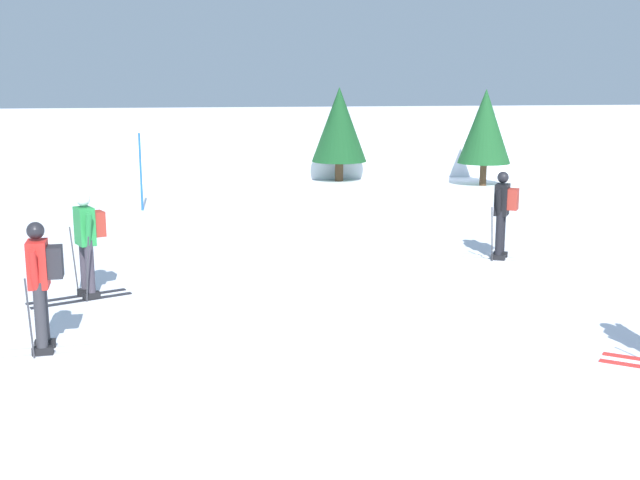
% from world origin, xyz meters
% --- Properties ---
extents(ground_plane, '(120.00, 120.00, 0.00)m').
position_xyz_m(ground_plane, '(0.00, 0.00, 0.00)').
color(ground_plane, silver).
extents(far_snow_ridge, '(80.00, 8.63, 2.14)m').
position_xyz_m(far_snow_ridge, '(0.00, 20.98, 1.07)').
color(far_snow_ridge, silver).
rests_on(far_snow_ridge, ground).
extents(skier_red, '(1.62, 1.00, 1.71)m').
position_xyz_m(skier_red, '(-4.09, 0.15, 0.96)').
color(skier_red, silver).
rests_on(skier_red, ground).
extents(skier_green, '(1.61, 1.00, 1.71)m').
position_xyz_m(skier_green, '(-3.85, 2.73, 0.96)').
color(skier_green, black).
rests_on(skier_green, ground).
extents(skier_black, '(1.56, 1.14, 1.71)m').
position_xyz_m(skier_black, '(3.69, 4.30, 0.96)').
color(skier_black, silver).
rests_on(skier_black, ground).
extents(trail_marker_pole, '(0.06, 0.06, 2.04)m').
position_xyz_m(trail_marker_pole, '(-3.55, 11.20, 1.02)').
color(trail_marker_pole, '#1E56AD').
rests_on(trail_marker_pole, ground).
extents(conifer_far_left, '(1.84, 1.84, 3.13)m').
position_xyz_m(conifer_far_left, '(2.65, 16.27, 1.89)').
color(conifer_far_left, '#513823').
rests_on(conifer_far_left, ground).
extents(conifer_far_right, '(1.69, 1.69, 3.09)m').
position_xyz_m(conifer_far_right, '(7.05, 14.44, 1.90)').
color(conifer_far_right, '#513823').
rests_on(conifer_far_right, ground).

